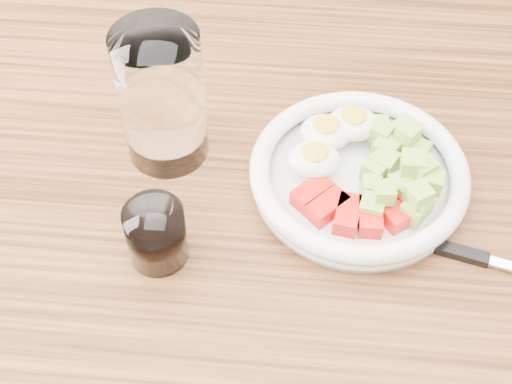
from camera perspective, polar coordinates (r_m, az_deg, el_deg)
dining_table at (r=0.88m, az=0.59°, el=-5.82°), size 1.50×0.90×0.77m
bowl at (r=0.82m, az=8.24°, el=1.60°), size 0.25×0.25×0.06m
fork at (r=0.80m, az=16.50°, el=-4.82°), size 0.22×0.07×0.01m
water_glass at (r=0.81m, az=-7.55°, el=7.51°), size 0.10×0.10×0.17m
coffee_glass at (r=0.75m, az=-7.98°, el=-3.39°), size 0.06×0.06×0.07m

